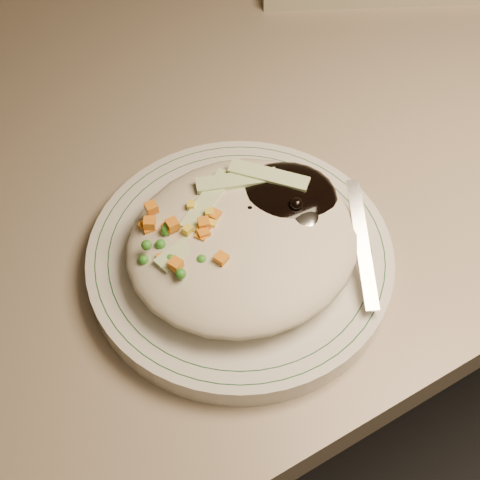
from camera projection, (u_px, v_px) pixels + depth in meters
desk at (204, 235)px, 0.85m from camera, size 1.40×0.70×0.74m
plate at (240, 258)px, 0.57m from camera, size 0.26×0.26×0.02m
plate_rim at (240, 251)px, 0.56m from camera, size 0.24×0.24×0.00m
meal at (245, 234)px, 0.54m from camera, size 0.21×0.19×0.05m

